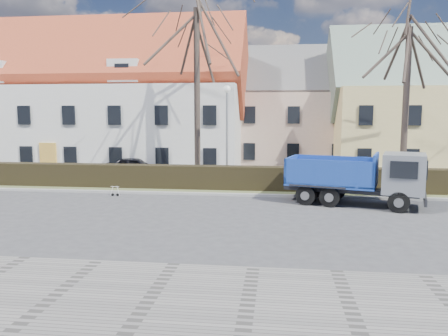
# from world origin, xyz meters

# --- Properties ---
(ground) EXTENTS (120.00, 120.00, 0.00)m
(ground) POSITION_xyz_m (0.00, 0.00, 0.00)
(ground) COLOR #3D3D3F
(sidewalk_near) EXTENTS (80.00, 5.00, 0.08)m
(sidewalk_near) POSITION_xyz_m (0.00, -8.50, 0.04)
(sidewalk_near) COLOR gray
(sidewalk_near) RESTS_ON ground
(curb_far) EXTENTS (80.00, 0.30, 0.12)m
(curb_far) POSITION_xyz_m (0.00, 4.60, 0.06)
(curb_far) COLOR gray
(curb_far) RESTS_ON ground
(grass_strip) EXTENTS (80.00, 3.00, 0.10)m
(grass_strip) POSITION_xyz_m (0.00, 6.20, 0.05)
(grass_strip) COLOR #515B33
(grass_strip) RESTS_ON ground
(hedge) EXTENTS (60.00, 0.90, 1.30)m
(hedge) POSITION_xyz_m (0.00, 6.00, 0.65)
(hedge) COLOR black
(hedge) RESTS_ON ground
(building_white) EXTENTS (26.80, 10.80, 9.50)m
(building_white) POSITION_xyz_m (-13.00, 16.00, 4.75)
(building_white) COLOR silver
(building_white) RESTS_ON ground
(building_pink) EXTENTS (10.80, 8.80, 8.00)m
(building_pink) POSITION_xyz_m (4.00, 20.00, 4.00)
(building_pink) COLOR #C9A58E
(building_pink) RESTS_ON ground
(tree_1) EXTENTS (9.20, 9.20, 12.65)m
(tree_1) POSITION_xyz_m (-2.00, 8.50, 6.33)
(tree_1) COLOR #372D26
(tree_1) RESTS_ON ground
(tree_2) EXTENTS (8.00, 8.00, 11.00)m
(tree_2) POSITION_xyz_m (10.00, 8.50, 5.50)
(tree_2) COLOR #372D26
(tree_2) RESTS_ON ground
(dump_truck) EXTENTS (6.81, 4.06, 2.56)m
(dump_truck) POSITION_xyz_m (6.18, 3.15, 1.28)
(dump_truck) COLOR navy
(dump_truck) RESTS_ON ground
(streetlight) EXTENTS (0.46, 0.46, 5.85)m
(streetlight) POSITION_xyz_m (-0.02, 7.00, 2.93)
(streetlight) COLOR #9F9F9F
(streetlight) RESTS_ON ground
(cart_frame) EXTENTS (0.64, 0.38, 0.57)m
(cart_frame) POSITION_xyz_m (-5.63, 3.76, 0.29)
(cart_frame) COLOR silver
(cart_frame) RESTS_ON ground
(parked_car_a) EXTENTS (3.95, 1.83, 1.31)m
(parked_car_a) POSITION_xyz_m (-6.69, 10.70, 0.66)
(parked_car_a) COLOR black
(parked_car_a) RESTS_ON ground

